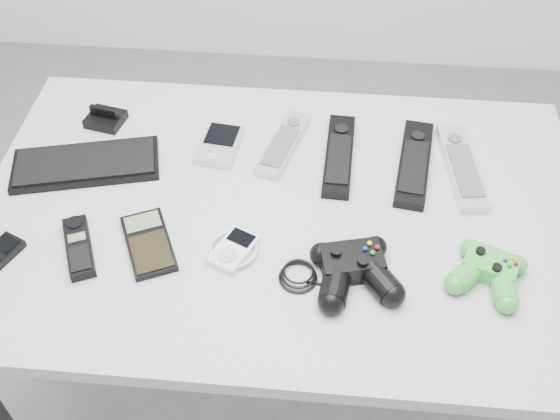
# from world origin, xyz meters

# --- Properties ---
(floor) EXTENTS (3.50, 3.50, 0.00)m
(floor) POSITION_xyz_m (0.00, 0.00, 0.00)
(floor) COLOR slate
(floor) RESTS_ON ground
(desk) EXTENTS (1.19, 0.77, 0.80)m
(desk) POSITION_xyz_m (-0.06, 0.05, 0.73)
(desk) COLOR gray
(desk) RESTS_ON floor
(pda_keyboard) EXTENTS (0.32, 0.19, 0.02)m
(pda_keyboard) POSITION_xyz_m (-0.47, 0.13, 0.81)
(pda_keyboard) COLOR black
(pda_keyboard) RESTS_ON desk
(dock_bracket) EXTENTS (0.09, 0.08, 0.04)m
(dock_bracket) POSITION_xyz_m (-0.47, 0.27, 0.82)
(dock_bracket) COLOR black
(dock_bracket) RESTS_ON desk
(pda) EXTENTS (0.10, 0.13, 0.02)m
(pda) POSITION_xyz_m (-0.21, 0.21, 0.81)
(pda) COLOR #BABBC2
(pda) RESTS_ON desk
(remote_silver_a) EXTENTS (0.11, 0.21, 0.02)m
(remote_silver_a) POSITION_xyz_m (-0.07, 0.23, 0.81)
(remote_silver_a) COLOR #BABBC2
(remote_silver_a) RESTS_ON desk
(remote_black_a) EXTENTS (0.06, 0.24, 0.02)m
(remote_black_a) POSITION_xyz_m (0.05, 0.20, 0.81)
(remote_black_a) COLOR black
(remote_black_a) RESTS_ON desk
(remote_black_b) EXTENTS (0.09, 0.26, 0.02)m
(remote_black_b) POSITION_xyz_m (0.21, 0.19, 0.81)
(remote_black_b) COLOR black
(remote_black_b) RESTS_ON desk
(remote_silver_b) EXTENTS (0.09, 0.25, 0.02)m
(remote_silver_b) POSITION_xyz_m (0.30, 0.19, 0.81)
(remote_silver_b) COLOR silver
(remote_silver_b) RESTS_ON desk
(cordless_handset) EXTENTS (0.10, 0.15, 0.02)m
(cordless_handset) POSITION_xyz_m (-0.42, -0.09, 0.81)
(cordless_handset) COLOR black
(cordless_handset) RESTS_ON desk
(calculator) EXTENTS (0.14, 0.17, 0.02)m
(calculator) POSITION_xyz_m (-0.29, -0.07, 0.81)
(calculator) COLOR black
(calculator) RESTS_ON desk
(mp3_player) EXTENTS (0.12, 0.13, 0.02)m
(mp3_player) POSITION_xyz_m (-0.14, -0.07, 0.81)
(mp3_player) COLOR white
(mp3_player) RESTS_ON desk
(controller_black) EXTENTS (0.29, 0.22, 0.05)m
(controller_black) POSITION_xyz_m (0.08, -0.11, 0.82)
(controller_black) COLOR black
(controller_black) RESTS_ON desk
(controller_green) EXTENTS (0.17, 0.17, 0.04)m
(controller_green) POSITION_xyz_m (0.32, -0.09, 0.82)
(controller_green) COLOR #258A29
(controller_green) RESTS_ON desk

